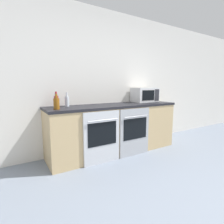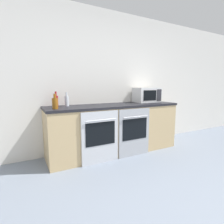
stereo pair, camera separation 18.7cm
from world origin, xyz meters
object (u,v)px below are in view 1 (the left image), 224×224
bottle_clear (67,101)px  oven_right (135,132)px  oven_left (102,137)px  bottle_red (56,101)px  bottle_amber (56,103)px  microwave (145,95)px

bottle_clear → oven_right: bearing=-24.5°
oven_left → oven_right: (0.64, 0.00, 0.00)m
bottle_red → bottle_amber: size_ratio=1.11×
oven_left → bottle_red: bottle_red is taller
oven_right → bottle_red: 1.40m
bottle_amber → bottle_clear: bearing=49.7°
oven_left → bottle_red: bearing=141.0°
bottle_red → oven_right: bearing=-20.7°
oven_right → microwave: size_ratio=1.58×
bottle_amber → bottle_red: bearing=76.6°
bottle_clear → oven_left: bearing=-50.5°
oven_right → bottle_amber: (-1.27, 0.19, 0.55)m
microwave → bottle_amber: (-1.88, -0.26, -0.06)m
oven_left → bottle_red: size_ratio=3.40×
bottle_red → bottle_amber: bearing=-103.4°
microwave → oven_left: bearing=-160.2°
bottle_red → bottle_amber: bottle_red is taller
oven_right → bottle_red: bearing=159.3°
oven_left → bottle_amber: (-0.62, 0.19, 0.55)m
oven_right → bottle_amber: size_ratio=3.78×
oven_right → bottle_clear: (-1.03, 0.47, 0.55)m
oven_right → bottle_clear: size_ratio=3.63×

